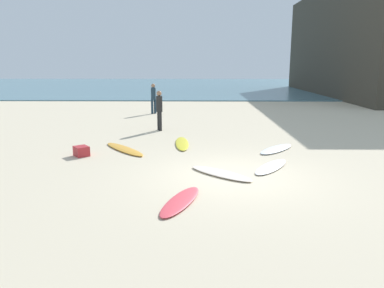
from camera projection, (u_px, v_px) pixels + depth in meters
ground_plane at (233, 176)px, 9.98m from camera, size 120.00×120.00×0.00m
ocean_water at (205, 86)px, 48.76m from camera, size 120.00×40.00×0.08m
surfboard_0 at (124, 149)px, 12.95m from camera, size 1.96×2.33×0.07m
surfboard_1 at (271, 167)px, 10.78m from camera, size 1.52×1.97×0.07m
surfboard_2 at (221, 173)px, 10.09m from camera, size 1.88×1.80×0.08m
surfboard_3 at (181, 201)px, 8.09m from camera, size 1.10×2.02×0.07m
surfboard_4 at (182, 143)px, 13.86m from camera, size 0.66×2.44×0.08m
surfboard_5 at (276, 149)px, 12.97m from camera, size 1.71×1.94×0.08m
beachgoer_near at (159, 108)px, 16.50m from camera, size 0.37×0.37×1.78m
beachgoer_mid at (153, 97)px, 22.03m from camera, size 0.39×0.39×1.78m
beach_cooler at (81, 151)px, 12.11m from camera, size 0.61×0.62×0.32m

